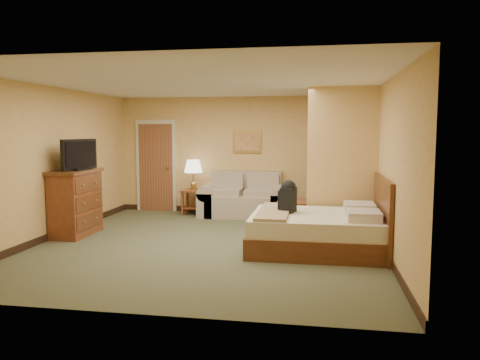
% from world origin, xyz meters
% --- Properties ---
extents(floor, '(6.00, 6.00, 0.00)m').
position_xyz_m(floor, '(0.00, 0.00, 0.00)').
color(floor, '#4C5033').
rests_on(floor, ground).
extents(ceiling, '(6.00, 6.00, 0.00)m').
position_xyz_m(ceiling, '(0.00, 0.00, 2.60)').
color(ceiling, white).
rests_on(ceiling, back_wall).
extents(back_wall, '(5.50, 0.02, 2.60)m').
position_xyz_m(back_wall, '(0.00, 3.00, 1.30)').
color(back_wall, tan).
rests_on(back_wall, floor).
extents(left_wall, '(0.02, 6.00, 2.60)m').
position_xyz_m(left_wall, '(-2.75, 0.00, 1.30)').
color(left_wall, tan).
rests_on(left_wall, floor).
extents(right_wall, '(0.02, 6.00, 2.60)m').
position_xyz_m(right_wall, '(2.75, 0.00, 1.30)').
color(right_wall, tan).
rests_on(right_wall, floor).
extents(partition, '(1.20, 0.15, 2.60)m').
position_xyz_m(partition, '(2.15, 0.93, 1.30)').
color(partition, tan).
rests_on(partition, floor).
extents(door, '(0.94, 0.16, 2.10)m').
position_xyz_m(door, '(-1.95, 2.96, 1.03)').
color(door, beige).
rests_on(door, floor).
extents(baseboard, '(5.50, 0.02, 0.12)m').
position_xyz_m(baseboard, '(0.00, 2.99, 0.06)').
color(baseboard, black).
rests_on(baseboard, floor).
extents(loveseat, '(1.90, 0.88, 0.96)m').
position_xyz_m(loveseat, '(0.17, 2.58, 0.31)').
color(loveseat, tan).
rests_on(loveseat, floor).
extents(side_table, '(0.50, 0.50, 0.55)m').
position_xyz_m(side_table, '(-0.98, 2.65, 0.36)').
color(side_table, maroon).
rests_on(side_table, floor).
extents(table_lamp, '(0.40, 0.40, 0.66)m').
position_xyz_m(table_lamp, '(-0.98, 2.65, 1.05)').
color(table_lamp, '#A98B3E').
rests_on(table_lamp, side_table).
extents(coffee_table, '(0.78, 0.78, 0.50)m').
position_xyz_m(coffee_table, '(1.36, 1.71, 0.36)').
color(coffee_table, maroon).
rests_on(coffee_table, floor).
extents(wall_picture, '(0.64, 0.04, 0.49)m').
position_xyz_m(wall_picture, '(0.17, 2.97, 1.60)').
color(wall_picture, '#B78E3F').
rests_on(wall_picture, back_wall).
extents(dresser, '(0.57, 1.09, 1.16)m').
position_xyz_m(dresser, '(-2.48, 0.25, 0.59)').
color(dresser, maroon).
rests_on(dresser, floor).
extents(tv, '(0.28, 0.88, 0.54)m').
position_xyz_m(tv, '(-2.38, 0.25, 1.42)').
color(tv, black).
rests_on(tv, dresser).
extents(bed, '(2.09, 1.77, 1.15)m').
position_xyz_m(bed, '(1.82, -0.10, 0.31)').
color(bed, '#4F2712').
rests_on(bed, floor).
extents(backpack, '(0.26, 0.33, 0.51)m').
position_xyz_m(backpack, '(1.28, 0.01, 0.83)').
color(backpack, black).
rests_on(backpack, bed).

